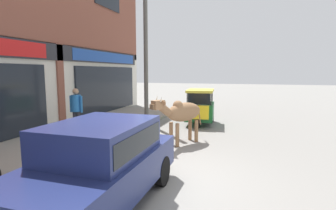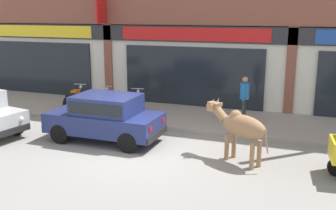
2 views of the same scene
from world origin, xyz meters
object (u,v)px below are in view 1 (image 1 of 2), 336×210
Objects in this scene: car_1 at (100,160)px; utility_pole at (146,51)px; pedestrian at (76,107)px; auto_rickshaw at (200,109)px; cow at (182,113)px.

utility_pole is (6.90, 1.90, 2.37)m from car_1.
pedestrian reaches higher than car_1.
auto_rickshaw is at bearing -43.89° from pedestrian.
cow is at bearing -139.60° from utility_pole.
car_1 is 1.78× the size of auto_rickshaw.
utility_pole is at bearing 103.54° from auto_rickshaw.
utility_pole reaches higher than auto_rickshaw.
car_1 is 0.60× the size of utility_pole.
cow is at bearing 179.93° from auto_rickshaw.
auto_rickshaw is (7.45, -0.38, -0.15)m from car_1.
pedestrian is at bearing 40.43° from car_1.
utility_pole reaches higher than car_1.
cow is 0.31× the size of utility_pole.
utility_pole reaches higher than pedestrian.
cow is 3.60m from pedestrian.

